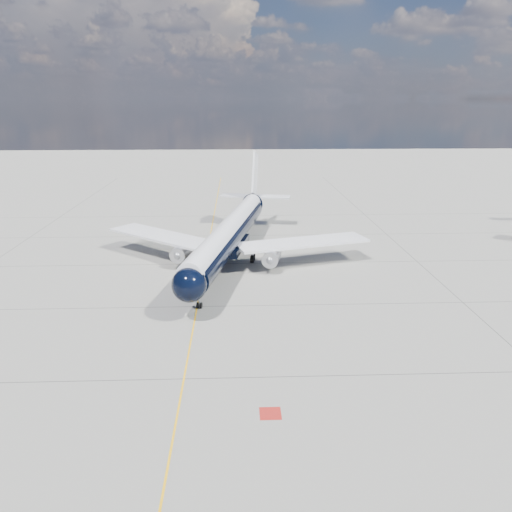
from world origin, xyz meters
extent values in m
plane|color=gray|center=(0.00, 30.00, 0.00)|extent=(320.00, 320.00, 0.00)
cube|color=#EDA80C|center=(0.00, 25.00, 0.00)|extent=(0.16, 160.00, 0.01)
cube|color=maroon|center=(6.80, -10.00, 0.00)|extent=(1.60, 1.60, 0.01)
cylinder|color=black|center=(3.43, 25.01, 4.02)|extent=(10.81, 36.39, 3.64)
sphere|color=black|center=(-0.39, 6.24, 4.02)|extent=(4.29, 4.29, 3.64)
cone|color=black|center=(7.91, 47.06, 4.60)|extent=(4.90, 7.29, 3.64)
cylinder|color=white|center=(3.43, 25.01, 4.93)|extent=(10.41, 38.10, 2.84)
cube|color=black|center=(-0.42, 6.05, 4.55)|extent=(2.48, 1.58, 0.53)
cube|color=white|center=(-6.14, 28.42, 3.16)|extent=(17.24, 15.39, 0.31)
cube|color=white|center=(13.57, 24.41, 3.16)|extent=(18.99, 9.82, 0.31)
cube|color=black|center=(3.43, 25.01, 2.68)|extent=(5.85, 10.19, 0.96)
cylinder|color=#AAAAB1|center=(-3.05, 24.37, 2.06)|extent=(2.98, 4.74, 2.15)
cylinder|color=#AAAAB1|center=(9.15, 21.89, 2.06)|extent=(2.98, 4.74, 2.15)
sphere|color=gray|center=(-3.45, 22.40, 2.06)|extent=(1.24, 1.24, 1.05)
sphere|color=gray|center=(8.75, 19.92, 2.06)|extent=(1.24, 1.24, 1.05)
cube|color=white|center=(-3.02, 24.56, 2.78)|extent=(0.82, 3.05, 1.05)
cube|color=white|center=(9.18, 22.08, 2.78)|extent=(0.82, 3.05, 1.05)
cube|color=white|center=(7.81, 46.59, 9.48)|extent=(1.51, 6.01, 8.16)
cube|color=white|center=(7.91, 47.06, 5.36)|extent=(12.81, 5.48, 0.21)
cylinder|color=gray|center=(0.28, 9.52, 1.20)|extent=(0.20, 0.20, 2.01)
cylinder|color=black|center=(0.09, 9.56, 0.34)|extent=(0.30, 0.69, 0.67)
cylinder|color=black|center=(0.47, 9.48, 0.34)|extent=(0.30, 0.69, 0.67)
cylinder|color=gray|center=(0.71, 27.02, 1.29)|extent=(0.29, 0.29, 1.82)
cylinder|color=gray|center=(6.72, 25.80, 1.29)|extent=(0.29, 0.29, 1.82)
cylinder|color=black|center=(0.61, 26.51, 0.53)|extent=(0.63, 1.12, 1.05)
cylinder|color=black|center=(0.81, 27.54, 0.53)|extent=(0.63, 1.12, 1.05)
cylinder|color=black|center=(6.61, 25.29, 0.53)|extent=(0.63, 1.12, 1.05)
cylinder|color=black|center=(6.82, 26.32, 0.53)|extent=(0.63, 1.12, 1.05)
camera|label=1|loc=(4.50, -41.28, 22.00)|focal=35.00mm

